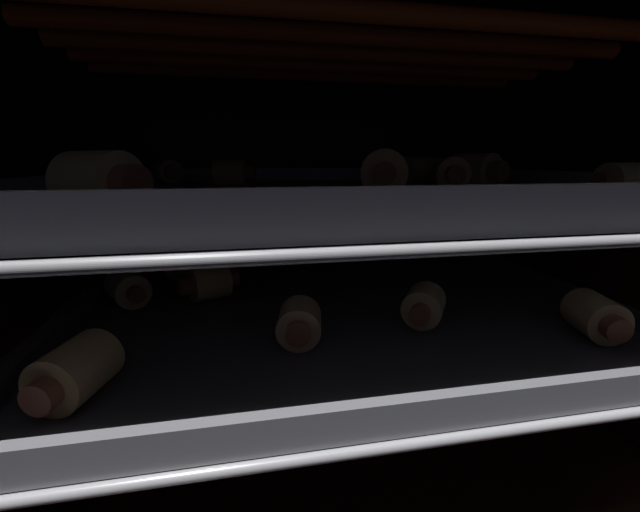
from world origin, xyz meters
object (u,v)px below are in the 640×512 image
(baking_tray_lower, at_px, (336,303))
(pig_in_blanket_upper_5, at_px, (383,172))
(pig_in_blanket_lower_2, at_px, (180,265))
(pig_in_blanket_upper_6, at_px, (473,171))
(pig_in_blanket_lower_6, at_px, (299,323))
(pig_in_blanket_upper_1, at_px, (631,182))
(pig_in_blanket_lower_1, at_px, (424,305))
(pig_in_blanket_lower_5, at_px, (128,288))
(pig_in_blanket_upper_2, at_px, (167,171))
(pig_in_blanket_lower_3, at_px, (76,370))
(pig_in_blanket_upper_7, at_px, (99,183))
(heating_element, at_px, (338,52))
(oven_rack_lower, at_px, (336,311))
(oven_rack_upper, at_px, (337,204))
(pig_in_blanket_upper_4, at_px, (450,174))
(pig_in_blanket_upper_3, at_px, (419,171))
(pig_in_blanket_lower_4, at_px, (595,316))
(pig_in_blanket_lower_0, at_px, (209,282))
(baking_tray_upper, at_px, (337,193))
(pig_in_blanket_upper_0, at_px, (230,172))

(baking_tray_lower, relative_size, pig_in_blanket_upper_5, 8.23)
(pig_in_blanket_lower_2, distance_m, pig_in_blanket_upper_6, 0.32)
(pig_in_blanket_lower_6, bearing_deg, baking_tray_lower, 59.88)
(pig_in_blanket_upper_1, bearing_deg, pig_in_blanket_lower_1, 148.77)
(pig_in_blanket_lower_5, relative_size, pig_in_blanket_upper_2, 1.02)
(pig_in_blanket_upper_1, xyz_separation_m, pig_in_blanket_upper_5, (-0.14, 0.07, 0.00))
(pig_in_blanket_lower_2, distance_m, pig_in_blanket_lower_3, 0.23)
(pig_in_blanket_lower_6, distance_m, pig_in_blanket_upper_7, 0.16)
(heating_element, relative_size, pig_in_blanket_upper_1, 8.53)
(heating_element, distance_m, oven_rack_lower, 0.22)
(pig_in_blanket_lower_5, xyz_separation_m, oven_rack_upper, (0.19, -0.03, 0.08))
(pig_in_blanket_upper_4, relative_size, pig_in_blanket_upper_5, 0.88)
(baking_tray_lower, xyz_separation_m, oven_rack_upper, (0.00, 0.00, 0.09))
(pig_in_blanket_lower_3, height_order, pig_in_blanket_upper_3, pig_in_blanket_upper_3)
(pig_in_blanket_lower_5, distance_m, pig_in_blanket_upper_1, 0.40)
(pig_in_blanket_upper_7, bearing_deg, pig_in_blanket_upper_3, 37.54)
(baking_tray_lower, xyz_separation_m, pig_in_blanket_lower_4, (0.17, -0.11, 0.02))
(pig_in_blanket_upper_3, bearing_deg, pig_in_blanket_lower_5, -174.09)
(pig_in_blanket_lower_6, relative_size, pig_in_blanket_upper_6, 0.73)
(oven_rack_lower, height_order, pig_in_blanket_lower_0, pig_in_blanket_lower_0)
(baking_tray_upper, height_order, pig_in_blanket_upper_2, pig_in_blanket_upper_2)
(pig_in_blanket_lower_3, height_order, pig_in_blanket_upper_6, pig_in_blanket_upper_6)
(oven_rack_upper, bearing_deg, pig_in_blanket_lower_6, -120.12)
(baking_tray_upper, relative_size, pig_in_blanket_upper_7, 8.65)
(baking_tray_lower, height_order, baking_tray_upper, baking_tray_upper)
(pig_in_blanket_upper_2, bearing_deg, pig_in_blanket_upper_3, -16.38)
(pig_in_blanket_upper_0, relative_size, pig_in_blanket_upper_6, 0.83)
(oven_rack_lower, bearing_deg, pig_in_blanket_lower_1, -47.59)
(pig_in_blanket_lower_3, xyz_separation_m, pig_in_blanket_lower_4, (0.35, 0.01, -0.00))
(pig_in_blanket_upper_6, distance_m, pig_in_blanket_upper_7, 0.31)
(pig_in_blanket_upper_1, bearing_deg, pig_in_blanket_upper_5, 153.95)
(pig_in_blanket_upper_0, distance_m, pig_in_blanket_upper_1, 0.33)
(pig_in_blanket_upper_3, bearing_deg, oven_rack_lower, -149.95)
(pig_in_blanket_lower_5, distance_m, pig_in_blanket_upper_4, 0.30)
(pig_in_blanket_lower_0, xyz_separation_m, pig_in_blanket_upper_5, (0.14, -0.09, 0.10))
(baking_tray_lower, bearing_deg, baking_tray_upper, 0.00)
(oven_rack_lower, distance_m, pig_in_blanket_lower_1, 0.09)
(pig_in_blanket_lower_6, distance_m, pig_in_blanket_upper_0, 0.20)
(heating_element, distance_m, pig_in_blanket_upper_4, 0.14)
(pig_in_blanket_upper_1, height_order, pig_in_blanket_upper_7, pig_in_blanket_upper_7)
(pig_in_blanket_lower_4, relative_size, pig_in_blanket_upper_3, 1.01)
(pig_in_blanket_upper_0, distance_m, pig_in_blanket_upper_6, 0.24)
(oven_rack_upper, xyz_separation_m, pig_in_blanket_upper_3, (0.10, 0.06, 0.03))
(heating_element, relative_size, pig_in_blanket_lower_6, 9.15)
(heating_element, height_order, pig_in_blanket_lower_0, heating_element)
(heating_element, bearing_deg, pig_in_blanket_lower_5, 171.02)
(pig_in_blanket_lower_0, distance_m, pig_in_blanket_lower_3, 0.16)
(pig_in_blanket_lower_2, height_order, pig_in_blanket_lower_4, same)
(pig_in_blanket_upper_3, bearing_deg, pig_in_blanket_lower_4, -67.42)
(pig_in_blanket_upper_5, xyz_separation_m, pig_in_blanket_upper_7, (-0.17, -0.08, -0.00))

